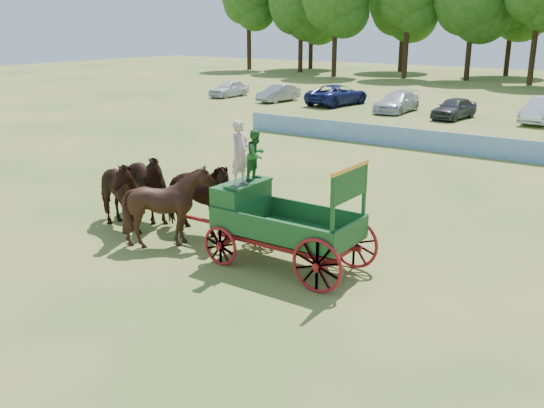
{
  "coord_description": "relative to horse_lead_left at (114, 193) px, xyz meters",
  "views": [
    {
      "loc": [
        8.07,
        -11.49,
        6.26
      ],
      "look_at": [
        -1.44,
        2.08,
        1.3
      ],
      "focal_mm": 40.0,
      "sensor_mm": 36.0,
      "label": 1
    }
  ],
  "objects": [
    {
      "name": "parked_cars",
      "position": [
        2.57,
        29.58,
        -0.41
      ],
      "size": [
        42.17,
        7.97,
        1.65
      ],
      "color": "silver",
      "rests_on": "ground"
    },
    {
      "name": "sponsor_banner",
      "position": [
        5.36,
        17.47,
        -0.66
      ],
      "size": [
        26.0,
        0.08,
        1.05
      ],
      "primitive_type": "cube",
      "color": "#1D59A0",
      "rests_on": "ground"
    },
    {
      "name": "horse_wheel_right",
      "position": [
        2.4,
        1.1,
        0.0
      ],
      "size": [
        2.91,
        1.55,
        2.37
      ],
      "primitive_type": "imported",
      "rotation": [
        0.0,
        0.0,
        1.67
      ],
      "color": "black",
      "rests_on": "ground"
    },
    {
      "name": "horse_wheel_left",
      "position": [
        2.4,
        0.0,
        0.0
      ],
      "size": [
        2.24,
        2.01,
        2.37
      ],
      "primitive_type": "imported",
      "rotation": [
        0.0,
        0.0,
        1.62
      ],
      "color": "black",
      "rests_on": "ground"
    },
    {
      "name": "farm_dray",
      "position": [
        5.37,
        0.55,
        0.42
      ],
      "size": [
        6.0,
        2.0,
        3.86
      ],
      "color": "#A21025",
      "rests_on": "ground"
    },
    {
      "name": "horse_lead_right",
      "position": [
        0.0,
        1.1,
        0.0
      ],
      "size": [
        2.99,
        1.78,
        2.37
      ],
      "primitive_type": "imported",
      "rotation": [
        0.0,
        0.0,
        1.38
      ],
      "color": "black",
      "rests_on": "ground"
    },
    {
      "name": "horse_lead_left",
      "position": [
        0.0,
        0.0,
        0.0
      ],
      "size": [
        3.03,
        1.94,
        2.37
      ],
      "primitive_type": "imported",
      "rotation": [
        0.0,
        0.0,
        1.32
      ],
      "color": "black",
      "rests_on": "ground"
    },
    {
      "name": "ground",
      "position": [
        6.36,
        -0.53,
        -1.18
      ],
      "size": [
        160.0,
        160.0,
        0.0
      ],
      "primitive_type": "plane",
      "color": "olive",
      "rests_on": "ground"
    }
  ]
}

